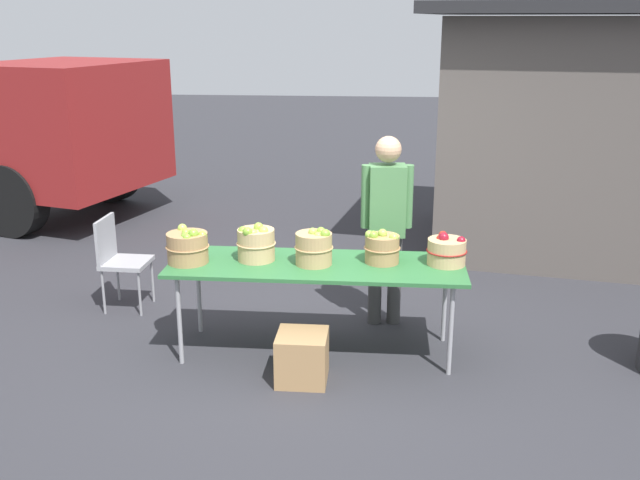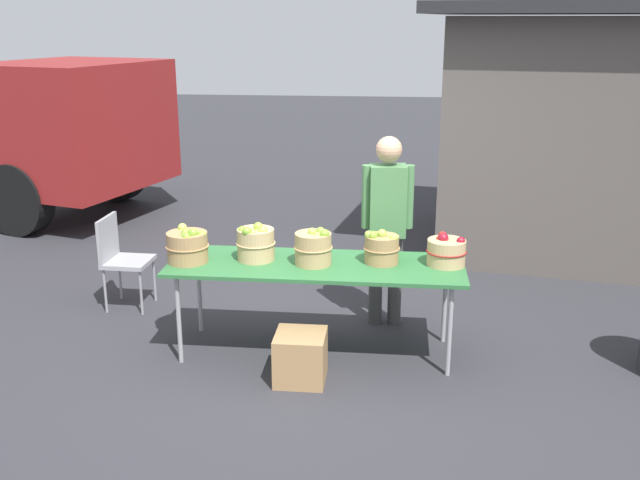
{
  "view_description": "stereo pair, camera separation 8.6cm",
  "coord_description": "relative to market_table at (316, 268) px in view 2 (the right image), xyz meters",
  "views": [
    {
      "loc": [
        0.51,
        -5.32,
        2.58
      ],
      "look_at": [
        0.0,
        0.3,
        0.85
      ],
      "focal_mm": 40.72,
      "sensor_mm": 36.0,
      "label": 1
    },
    {
      "loc": [
        0.59,
        -5.31,
        2.58
      ],
      "look_at": [
        0.0,
        0.3,
        0.85
      ],
      "focal_mm": 40.72,
      "sensor_mm": 36.0,
      "label": 2
    }
  ],
  "objects": [
    {
      "name": "apple_basket_green_3",
      "position": [
        0.5,
        0.07,
        0.16
      ],
      "size": [
        0.29,
        0.29,
        0.27
      ],
      "color": "#A87F51",
      "rests_on": "market_table"
    },
    {
      "name": "apple_basket_green_1",
      "position": [
        -0.48,
        0.04,
        0.18
      ],
      "size": [
        0.31,
        0.31,
        0.3
      ],
      "color": "tan",
      "rests_on": "market_table"
    },
    {
      "name": "market_table",
      "position": [
        0.0,
        0.0,
        0.0
      ],
      "size": [
        2.3,
        0.76,
        0.75
      ],
      "color": "#2D6B38",
      "rests_on": "ground"
    },
    {
      "name": "folding_chair",
      "position": [
        -1.89,
        0.77,
        -0.2
      ],
      "size": [
        0.41,
        0.41,
        0.86
      ],
      "rotation": [
        0.0,
        0.0,
        1.54
      ],
      "color": "#99999E",
      "rests_on": "ground"
    },
    {
      "name": "ground_plane",
      "position": [
        0.0,
        0.0,
        -0.71
      ],
      "size": [
        40.0,
        40.0,
        0.0
      ],
      "primitive_type": "plane",
      "color": "#2D2D33"
    },
    {
      "name": "produce_crate",
      "position": [
        -0.06,
        -0.49,
        -0.53
      ],
      "size": [
        0.37,
        0.37,
        0.37
      ],
      "primitive_type": "cube",
      "color": "#A87F51",
      "rests_on": "ground"
    },
    {
      "name": "apple_basket_green_0",
      "position": [
        -1.0,
        -0.06,
        0.17
      ],
      "size": [
        0.34,
        0.34,
        0.29
      ],
      "color": "#A87F51",
      "rests_on": "market_table"
    },
    {
      "name": "food_kiosk",
      "position": [
        2.72,
        3.09,
        0.67
      ],
      "size": [
        3.95,
        3.46,
        2.74
      ],
      "rotation": [
        0.0,
        0.0,
        -0.17
      ],
      "color": "#59514C",
      "rests_on": "ground"
    },
    {
      "name": "apple_basket_red_0",
      "position": [
        1.0,
        0.08,
        0.15
      ],
      "size": [
        0.32,
        0.32,
        0.26
      ],
      "color": "tan",
      "rests_on": "market_table"
    },
    {
      "name": "vendor_adult",
      "position": [
        0.54,
        0.64,
        0.26
      ],
      "size": [
        0.44,
        0.25,
        1.65
      ],
      "rotation": [
        0.0,
        0.0,
        3.24
      ],
      "color": "#3F3F3F",
      "rests_on": "ground"
    },
    {
      "name": "apple_basket_green_2",
      "position": [
        -0.02,
        -0.01,
        0.17
      ],
      "size": [
        0.3,
        0.3,
        0.3
      ],
      "color": "tan",
      "rests_on": "market_table"
    }
  ]
}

